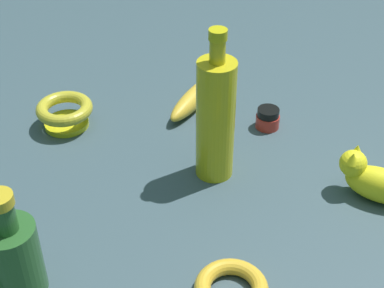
# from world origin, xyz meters

# --- Properties ---
(ground) EXTENTS (2.00, 2.00, 0.00)m
(ground) POSITION_xyz_m (0.00, 0.00, 0.00)
(ground) COLOR #384C56
(nail_polish_jar) EXTENTS (0.05, 0.05, 0.04)m
(nail_polish_jar) POSITION_xyz_m (0.17, 0.13, 0.02)
(nail_polish_jar) COLOR #B82D24
(nail_polish_jar) RESTS_ON ground
(bowl) EXTENTS (0.11, 0.11, 0.05)m
(bowl) POSITION_xyz_m (-0.21, 0.20, 0.03)
(bowl) COLOR gold
(bowl) RESTS_ON ground
(bottle_tall) EXTENTS (0.06, 0.06, 0.27)m
(bottle_tall) POSITION_xyz_m (0.04, 0.01, 0.11)
(bottle_tall) COLOR gold
(bottle_tall) RESTS_ON ground
(banana) EXTENTS (0.14, 0.16, 0.04)m
(banana) POSITION_xyz_m (0.04, 0.22, 0.02)
(banana) COLOR gold
(banana) RESTS_ON ground
(cat_figurine) EXTENTS (0.13, 0.11, 0.08)m
(cat_figurine) POSITION_xyz_m (0.28, -0.10, 0.04)
(cat_figurine) COLOR yellow
(cat_figurine) RESTS_ON ground
(bottle_short) EXTENTS (0.07, 0.07, 0.17)m
(bottle_short) POSITION_xyz_m (-0.27, -0.19, 0.07)
(bottle_short) COLOR #285827
(bottle_short) RESTS_ON ground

